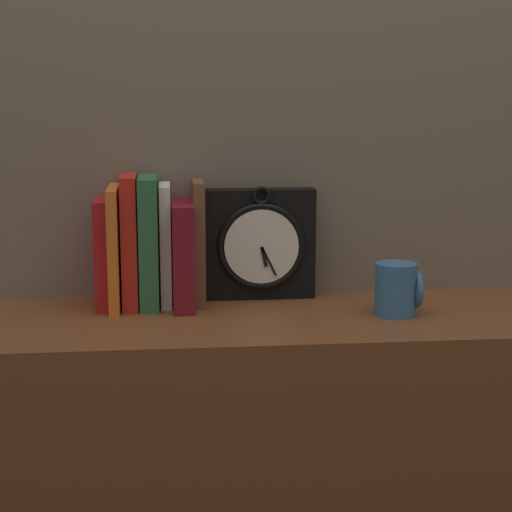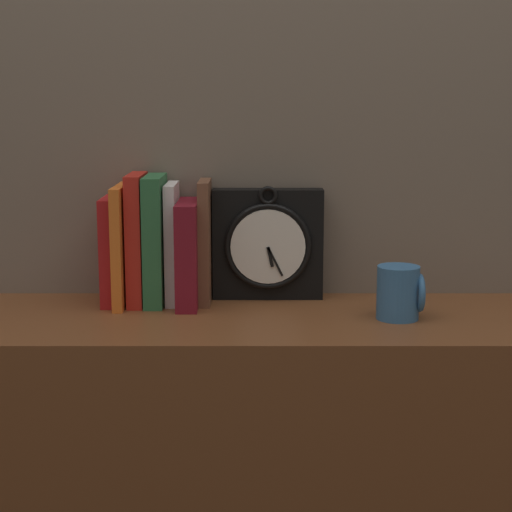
% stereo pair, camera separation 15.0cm
% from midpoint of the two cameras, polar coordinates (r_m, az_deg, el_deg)
% --- Properties ---
extents(wall_back, '(6.00, 0.05, 2.60)m').
position_cam_midpoint_polar(wall_back, '(1.68, -3.39, 14.34)').
color(wall_back, '#756656').
rests_on(wall_back, ground_plane).
extents(clock, '(0.21, 0.06, 0.22)m').
position_cam_midpoint_polar(clock, '(1.64, -2.35, 0.79)').
color(clock, black).
rests_on(clock, bookshelf).
extents(book_slot0_red, '(0.03, 0.13, 0.20)m').
position_cam_midpoint_polar(book_slot0_red, '(1.61, -12.79, 0.17)').
color(book_slot0_red, '#AE1B1D').
rests_on(book_slot0_red, bookshelf).
extents(book_slot1_orange, '(0.02, 0.15, 0.22)m').
position_cam_midpoint_polar(book_slot1_orange, '(1.60, -12.07, 0.51)').
color(book_slot1_orange, orange).
rests_on(book_slot1_orange, bookshelf).
extents(book_slot2_red, '(0.03, 0.13, 0.24)m').
position_cam_midpoint_polar(book_slot2_red, '(1.60, -11.06, 0.95)').
color(book_slot2_red, red).
rests_on(book_slot2_red, bookshelf).
extents(book_slot3_green, '(0.03, 0.13, 0.24)m').
position_cam_midpoint_polar(book_slot3_green, '(1.60, -9.83, 0.91)').
color(book_slot3_green, '#2C693D').
rests_on(book_slot3_green, bookshelf).
extents(book_slot4_white, '(0.02, 0.12, 0.23)m').
position_cam_midpoint_polar(book_slot4_white, '(1.61, -8.72, 0.72)').
color(book_slot4_white, white).
rests_on(book_slot4_white, bookshelf).
extents(book_slot5_maroon, '(0.04, 0.16, 0.19)m').
position_cam_midpoint_polar(book_slot5_maroon, '(1.59, -7.58, 0.06)').
color(book_slot5_maroon, maroon).
rests_on(book_slot5_maroon, bookshelf).
extents(book_slot6_brown, '(0.02, 0.12, 0.23)m').
position_cam_midpoint_polar(book_slot6_brown, '(1.61, -6.51, 0.87)').
color(book_slot6_brown, brown).
rests_on(book_slot6_brown, bookshelf).
extents(mug, '(0.08, 0.07, 0.09)m').
position_cam_midpoint_polar(mug, '(1.53, 6.68, -2.25)').
color(mug, teal).
rests_on(mug, bookshelf).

